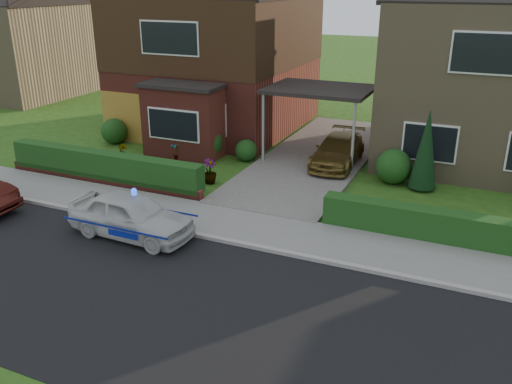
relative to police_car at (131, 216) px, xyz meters
The scene contains 23 objects.
ground 3.51m from the police_car, 43.98° to the right, with size 120.00×120.00×0.00m, color #234A13.
road 3.51m from the police_car, 43.98° to the right, with size 60.00×6.00×0.02m, color black.
kerb 2.63m from the police_car, 14.65° to the left, with size 60.00×0.16×0.12m, color #9E9993.
sidewalk 3.06m from the police_car, 34.36° to the left, with size 60.00×2.00×0.10m, color slate.
driveway 8.97m from the police_car, 73.87° to the left, with size 3.80×12.00×0.12m, color #666059.
house_left 12.39m from the police_car, 105.99° to the left, with size 7.50×9.53×7.25m.
house_right 14.58m from the police_car, 54.44° to the left, with size 7.50×8.06×7.25m.
carport_link 9.14m from the police_car, 73.79° to the left, with size 3.80×3.00×2.77m.
garage_door 9.52m from the police_car, 127.31° to the left, with size 2.20×0.10×2.10m, color olive.
dwarf_wall 4.42m from the police_car, 138.80° to the left, with size 7.70×0.25×0.36m, color maroon.
hedge_left 4.54m from the police_car, 137.36° to the left, with size 7.50×0.55×0.90m, color #123B15.
hedge_right 8.82m from the police_car, 19.60° to the left, with size 7.50×0.55×0.80m, color #123B15.
shrub_left_far 9.30m from the police_car, 130.26° to the left, with size 1.08×1.08×1.08m, color #123B15.
shrub_left_mid 7.06m from the police_car, 102.37° to the left, with size 1.32×1.32×1.32m, color #123B15.
shrub_left_near 7.20m from the police_car, 89.31° to the left, with size 0.84×0.84×0.84m, color #123B15.
shrub_right_near 9.02m from the police_car, 50.91° to the left, with size 1.20×1.20×1.20m, color #123B15.
conifer_a 9.56m from the police_car, 45.48° to the left, with size 0.90×0.90×2.60m, color black.
neighbour_left 22.26m from the police_car, 142.17° to the left, with size 6.50×7.00×5.20m, color #927D59.
police_car is the anchor object (origin of this frame).
driveway_car 8.61m from the police_car, 66.12° to the left, with size 1.48×3.64×1.06m, color brown.
potted_plant_a 6.71m from the police_car, 111.50° to the left, with size 0.41×0.28×0.78m, color gray.
potted_plant_b 6.87m from the police_car, 128.82° to the left, with size 0.37×0.30×0.67m, color gray.
potted_plant_c 4.46m from the police_car, 90.17° to the left, with size 0.47×0.47×0.84m, color gray.
Camera 1 is at (5.94, -8.38, 6.52)m, focal length 38.00 mm.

